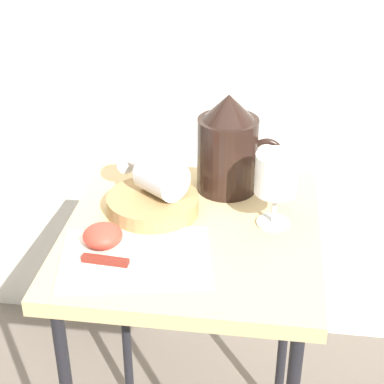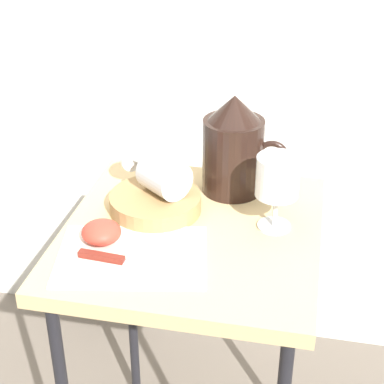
% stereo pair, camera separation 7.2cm
% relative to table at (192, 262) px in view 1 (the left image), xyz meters
% --- Properties ---
extents(table, '(0.49, 0.51, 0.72)m').
position_rel_table_xyz_m(table, '(0.00, 0.00, 0.00)').
color(table, tan).
rests_on(table, ground_plane).
extents(linen_napkin, '(0.30, 0.24, 0.00)m').
position_rel_table_xyz_m(linen_napkin, '(-0.09, -0.11, 0.08)').
color(linen_napkin, silver).
rests_on(linen_napkin, table).
extents(basket_tray, '(0.18, 0.18, 0.03)m').
position_rel_table_xyz_m(basket_tray, '(-0.09, 0.05, 0.10)').
color(basket_tray, '#AD8451').
rests_on(basket_tray, table).
extents(pitcher, '(0.18, 0.13, 0.21)m').
position_rel_table_xyz_m(pitcher, '(0.05, 0.17, 0.16)').
color(pitcher, black).
rests_on(pitcher, table).
extents(wine_glass_upright, '(0.08, 0.08, 0.15)m').
position_rel_table_xyz_m(wine_glass_upright, '(0.15, 0.04, 0.18)').
color(wine_glass_upright, silver).
rests_on(wine_glass_upright, table).
extents(wine_glass_tipped_near, '(0.16, 0.15, 0.08)m').
position_rel_table_xyz_m(wine_glass_tipped_near, '(-0.07, 0.07, 0.15)').
color(wine_glass_tipped_near, silver).
rests_on(wine_glass_tipped_near, basket_tray).
extents(apple_half_left, '(0.07, 0.07, 0.04)m').
position_rel_table_xyz_m(apple_half_left, '(-0.15, -0.08, 0.10)').
color(apple_half_left, '#CC3D2D').
rests_on(apple_half_left, linen_napkin).
extents(knife, '(0.22, 0.03, 0.01)m').
position_rel_table_xyz_m(knife, '(-0.10, -0.14, 0.09)').
color(knife, silver).
rests_on(knife, linen_napkin).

